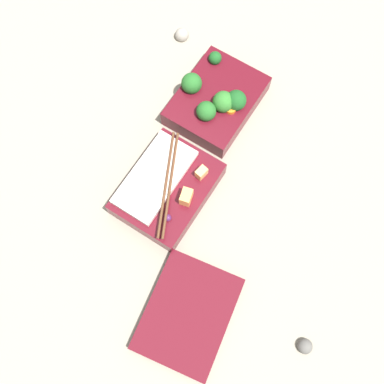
{
  "coord_description": "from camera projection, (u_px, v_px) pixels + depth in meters",
  "views": [
    {
      "loc": [
        0.31,
        0.19,
        0.82
      ],
      "look_at": [
        0.08,
        0.05,
        0.04
      ],
      "focal_mm": 42.0,
      "sensor_mm": 36.0,
      "label": 1
    }
  ],
  "objects": [
    {
      "name": "ground_plane",
      "position": [
        195.0,
        153.0,
        0.89
      ],
      "size": [
        3.0,
        3.0,
        0.0
      ],
      "primitive_type": "plane",
      "color": "gray"
    },
    {
      "name": "bento_tray_vegetable",
      "position": [
        216.0,
        100.0,
        0.9
      ],
      "size": [
        0.19,
        0.15,
        0.07
      ],
      "color": "#510F19",
      "rests_on": "ground_plane"
    },
    {
      "name": "bento_tray_rice",
      "position": [
        168.0,
        189.0,
        0.84
      ],
      "size": [
        0.19,
        0.14,
        0.07
      ],
      "color": "#510F19",
      "rests_on": "ground_plane"
    },
    {
      "name": "bento_lid",
      "position": [
        188.0,
        314.0,
        0.78
      ],
      "size": [
        0.21,
        0.17,
        0.02
      ],
      "primitive_type": "cube",
      "rotation": [
        0.0,
        0.0,
        0.16
      ],
      "color": "#510F19",
      "rests_on": "ground_plane"
    },
    {
      "name": "pebble_0",
      "position": [
        182.0,
        35.0,
        0.98
      ],
      "size": [
        0.03,
        0.03,
        0.03
      ],
      "primitive_type": "sphere",
      "color": "gray",
      "rests_on": "ground_plane"
    },
    {
      "name": "pebble_1",
      "position": [
        305.0,
        346.0,
        0.77
      ],
      "size": [
        0.03,
        0.03,
        0.03
      ],
      "primitive_type": "sphere",
      "color": "#595651",
      "rests_on": "ground_plane"
    }
  ]
}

